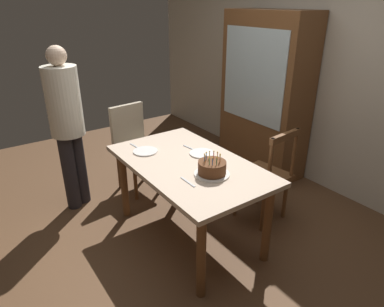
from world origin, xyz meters
name	(u,v)px	position (x,y,z in m)	size (l,w,h in m)	color
ground	(189,234)	(0.00, 0.00, 0.00)	(6.40, 6.40, 0.00)	brown
back_wall	(332,71)	(0.00, 1.85, 1.30)	(6.40, 0.10, 2.60)	beige
dining_table	(189,173)	(0.00, 0.00, 0.65)	(1.46, 0.86, 0.75)	beige
birthday_cake	(212,169)	(0.29, 0.02, 0.80)	(0.28, 0.28, 0.18)	silver
plate_near_celebrant	(145,151)	(-0.40, -0.19, 0.75)	(0.22, 0.22, 0.01)	white
plate_far_side	(202,153)	(-0.07, 0.19, 0.75)	(0.22, 0.22, 0.01)	white
fork_near_celebrant	(135,146)	(-0.56, -0.21, 0.75)	(0.18, 0.02, 0.01)	silver
fork_far_side	(190,148)	(-0.23, 0.18, 0.75)	(0.18, 0.02, 0.01)	silver
fork_near_guest	(188,182)	(0.28, -0.20, 0.75)	(0.18, 0.02, 0.01)	silver
chair_spindle_back	(265,177)	(0.18, 0.75, 0.46)	(0.48, 0.48, 0.95)	brown
chair_upholstered	(134,143)	(-1.12, 0.03, 0.53)	(0.49, 0.48, 0.95)	tan
person_celebrant	(67,121)	(-1.12, -0.65, 0.93)	(0.32, 0.32, 1.63)	#262328
china_cabinet	(265,95)	(-0.65, 1.56, 0.95)	(1.10, 0.45, 1.90)	brown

